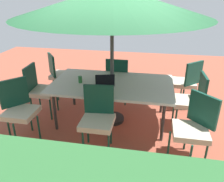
% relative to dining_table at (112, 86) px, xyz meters
% --- Properties ---
extents(ground_plane, '(10.00, 10.00, 0.02)m').
position_rel_dining_table_xyz_m(ground_plane, '(0.00, 0.00, -0.70)').
color(ground_plane, '#9E4C38').
extents(dining_table, '(2.08, 1.23, 0.74)m').
position_rel_dining_table_xyz_m(dining_table, '(0.00, 0.00, 0.00)').
color(dining_table, silver).
rests_on(dining_table, ground_plane).
extents(patio_umbrella, '(3.01, 3.01, 2.27)m').
position_rel_dining_table_xyz_m(patio_umbrella, '(0.00, 0.00, 1.35)').
color(patio_umbrella, '#4C4C4C').
rests_on(patio_umbrella, ground_plane).
extents(chair_southwest, '(0.59, 0.59, 0.98)m').
position_rel_dining_table_xyz_m(chair_southwest, '(-1.35, -0.84, -0.14)').
color(chair_southwest, beige).
rests_on(chair_southwest, ground_plane).
extents(chair_south, '(0.46, 0.46, 0.98)m').
position_rel_dining_table_xyz_m(chair_south, '(0.02, -0.77, -0.14)').
color(chair_south, beige).
rests_on(chair_south, ground_plane).
extents(chair_north, '(0.47, 0.48, 0.98)m').
position_rel_dining_table_xyz_m(chair_north, '(0.05, 0.83, -0.14)').
color(chair_north, beige).
rests_on(chair_north, ground_plane).
extents(chair_northeast, '(0.59, 0.59, 0.98)m').
position_rel_dining_table_xyz_m(chair_northeast, '(1.32, 0.80, -0.14)').
color(chair_northeast, beige).
rests_on(chair_northeast, ground_plane).
extents(chair_east, '(0.48, 0.46, 0.98)m').
position_rel_dining_table_xyz_m(chair_east, '(1.36, 0.03, -0.14)').
color(chair_east, beige).
rests_on(chair_east, ground_plane).
extents(chair_southeast, '(0.58, 0.58, 0.98)m').
position_rel_dining_table_xyz_m(chair_southeast, '(1.32, -0.81, -0.14)').
color(chair_southeast, beige).
rests_on(chair_southeast, ground_plane).
extents(chair_west, '(0.47, 0.46, 0.98)m').
position_rel_dining_table_xyz_m(chair_west, '(-1.35, -0.02, -0.14)').
color(chair_west, beige).
rests_on(chair_west, ground_plane).
extents(chair_northwest, '(0.59, 0.59, 0.98)m').
position_rel_dining_table_xyz_m(chair_northwest, '(-1.28, 0.84, -0.14)').
color(chair_northwest, beige).
rests_on(chair_northwest, ground_plane).
extents(laptop, '(0.37, 0.32, 0.21)m').
position_rel_dining_table_xyz_m(laptop, '(0.11, 0.09, 0.09)').
color(laptop, '#2D2D33').
rests_on(laptop, dining_table).
extents(cup, '(0.07, 0.07, 0.12)m').
position_rel_dining_table_xyz_m(cup, '(0.55, 0.07, 0.10)').
color(cup, '#286B33').
rests_on(cup, dining_table).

